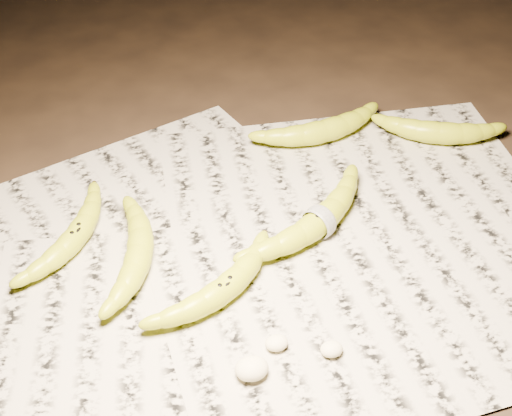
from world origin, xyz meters
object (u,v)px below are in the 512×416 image
object	(u,v)px
banana_left_a	(75,234)
banana_upper_b	(439,131)
banana_upper_a	(323,129)
banana_left_b	(139,251)
banana_taped	(319,220)
banana_center	(224,287)

from	to	relation	value
banana_left_a	banana_upper_b	bearing A→B (deg)	-46.61
banana_upper_a	banana_upper_b	distance (m)	0.19
banana_left_b	banana_upper_b	size ratio (longest dim) A/B	1.04
banana_left_a	banana_taped	world-z (taller)	banana_taped
banana_left_a	banana_left_b	distance (m)	0.10
banana_taped	banana_center	bearing A→B (deg)	175.80
banana_taped	banana_upper_b	world-z (taller)	banana_taped
banana_center	banana_upper_a	world-z (taller)	banana_upper_a
banana_taped	banana_left_b	bearing A→B (deg)	145.59
banana_taped	banana_upper_a	bearing A→B (deg)	36.07
banana_left_a	banana_center	distance (m)	0.23
banana_left_a	banana_left_b	size ratio (longest dim) A/B	0.99
banana_left_b	banana_upper_a	distance (m)	0.38
banana_left_b	banana_center	bearing A→B (deg)	-118.99
banana_center	banana_upper_b	size ratio (longest dim) A/B	1.05
banana_center	banana_upper_b	xyz separation A→B (m)	(0.41, 0.24, 0.00)
banana_left_b	banana_center	size ratio (longest dim) A/B	0.99
banana_left_a	banana_taped	size ratio (longest dim) A/B	0.81
banana_upper_a	banana_left_a	bearing A→B (deg)	-168.09
banana_left_a	banana_left_b	bearing A→B (deg)	-91.26
banana_left_a	banana_taped	xyz separation A→B (m)	(0.33, -0.06, 0.00)
banana_upper_a	banana_taped	bearing A→B (deg)	-118.39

